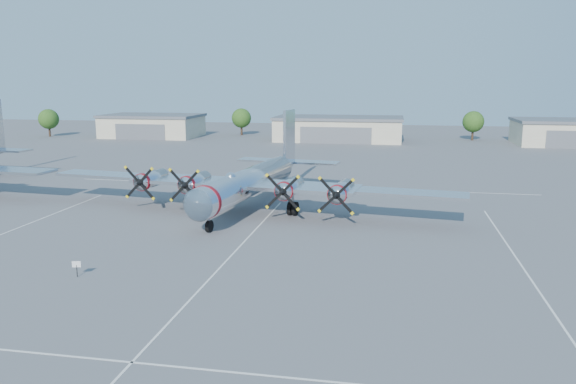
% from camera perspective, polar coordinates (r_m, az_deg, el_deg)
% --- Properties ---
extents(ground, '(260.00, 260.00, 0.00)m').
position_cam_1_polar(ground, '(49.04, -4.24, -4.82)').
color(ground, '#515153').
rests_on(ground, ground).
extents(parking_lines, '(60.00, 50.08, 0.01)m').
position_cam_1_polar(parking_lines, '(47.42, -4.79, -5.39)').
color(parking_lines, silver).
rests_on(parking_lines, ground).
extents(hangar_west, '(22.60, 14.60, 5.40)m').
position_cam_1_polar(hangar_west, '(140.14, -13.59, 6.58)').
color(hangar_west, '#BEB397').
rests_on(hangar_west, ground).
extents(hangar_center, '(28.60, 14.60, 5.40)m').
position_cam_1_polar(hangar_center, '(128.51, 5.17, 6.44)').
color(hangar_center, '#BEB397').
rests_on(hangar_center, ground).
extents(hangar_east, '(20.60, 14.60, 5.40)m').
position_cam_1_polar(hangar_east, '(132.83, 26.35, 5.47)').
color(hangar_east, '#BEB397').
rests_on(hangar_east, ground).
extents(tree_far_west, '(4.80, 4.80, 6.64)m').
position_cam_1_polar(tree_far_west, '(148.66, -23.15, 6.83)').
color(tree_far_west, '#382619').
rests_on(tree_far_west, ground).
extents(tree_west, '(4.80, 4.80, 6.64)m').
position_cam_1_polar(tree_west, '(140.83, -4.76, 7.49)').
color(tree_west, '#382619').
rests_on(tree_west, ground).
extents(tree_east, '(4.80, 4.80, 6.64)m').
position_cam_1_polar(tree_east, '(135.00, 18.31, 6.79)').
color(tree_east, '#382619').
rests_on(tree_east, ground).
extents(main_bomber_b29, '(48.25, 36.09, 9.88)m').
position_cam_1_polar(main_bomber_b29, '(60.92, -3.67, -1.60)').
color(main_bomber_b29, silver).
rests_on(main_bomber_b29, ground).
extents(info_placard, '(0.59, 0.19, 1.15)m').
position_cam_1_polar(info_placard, '(42.35, -20.69, -7.04)').
color(info_placard, black).
rests_on(info_placard, ground).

